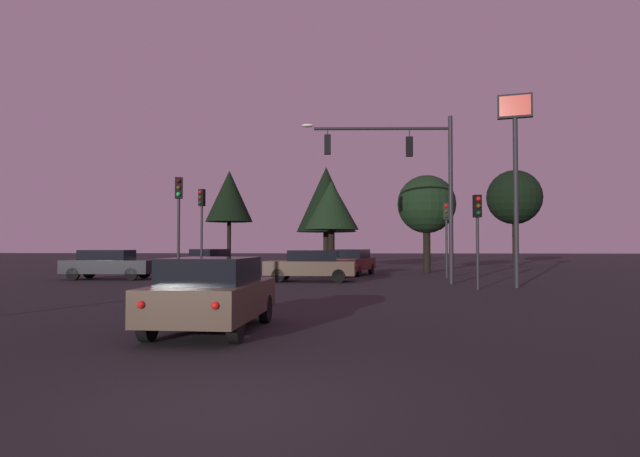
# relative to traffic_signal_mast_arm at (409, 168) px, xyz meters

# --- Properties ---
(ground_plane) EXTENTS (168.00, 168.00, 0.00)m
(ground_plane) POSITION_rel_traffic_signal_mast_arm_xyz_m (-4.10, 5.54, -5.29)
(ground_plane) COLOR black
(ground_plane) RESTS_ON ground
(traffic_signal_mast_arm) EXTENTS (6.92, 0.56, 7.68)m
(traffic_signal_mast_arm) POSITION_rel_traffic_signal_mast_arm_xyz_m (0.00, 0.00, 0.00)
(traffic_signal_mast_arm) COLOR #232326
(traffic_signal_mast_arm) RESTS_ON ground
(traffic_light_corner_left) EXTENTS (0.37, 0.39, 4.73)m
(traffic_light_corner_left) POSITION_rel_traffic_signal_mast_arm_xyz_m (-10.55, 3.34, -1.96)
(traffic_light_corner_left) COLOR #232326
(traffic_light_corner_left) RESTS_ON ground
(traffic_light_corner_right) EXTENTS (0.34, 0.37, 4.64)m
(traffic_light_corner_right) POSITION_rel_traffic_signal_mast_arm_xyz_m (-9.95, -2.37, -2.02)
(traffic_light_corner_right) COLOR #232326
(traffic_light_corner_right) RESTS_ON ground
(traffic_light_median) EXTENTS (0.33, 0.37, 3.78)m
(traffic_light_median) POSITION_rel_traffic_signal_mast_arm_xyz_m (2.35, -2.99, -2.60)
(traffic_light_median) COLOR #232326
(traffic_light_median) RESTS_ON ground
(traffic_light_far_side) EXTENTS (0.35, 0.38, 4.05)m
(traffic_light_far_side) POSITION_rel_traffic_signal_mast_arm_xyz_m (2.49, 4.64, -2.41)
(traffic_light_far_side) COLOR #232326
(traffic_light_far_side) RESTS_ON ground
(car_nearside_lane) EXTENTS (2.05, 4.16, 1.52)m
(car_nearside_lane) POSITION_rel_traffic_signal_mast_arm_xyz_m (-5.58, -13.72, -4.50)
(car_nearside_lane) COLOR #473828
(car_nearside_lane) RESTS_ON ground
(car_crossing_left) EXTENTS (4.53, 2.06, 1.52)m
(car_crossing_left) POSITION_rel_traffic_signal_mast_arm_xyz_m (-4.60, 1.47, -4.50)
(car_crossing_left) COLOR #473828
(car_crossing_left) RESTS_ON ground
(car_crossing_right) EXTENTS (4.60, 1.92, 1.52)m
(car_crossing_right) POSITION_rel_traffic_signal_mast_arm_xyz_m (-15.17, 2.56, -4.50)
(car_crossing_right) COLOR black
(car_crossing_right) RESTS_ON ground
(car_far_lane) EXTENTS (3.22, 4.52, 1.52)m
(car_far_lane) POSITION_rel_traffic_signal_mast_arm_xyz_m (-11.61, 8.99, -4.50)
(car_far_lane) COLOR black
(car_far_lane) RESTS_ON ground
(car_parked_lot) EXTENTS (2.93, 4.51, 1.52)m
(car_parked_lot) POSITION_rel_traffic_signal_mast_arm_xyz_m (-2.57, 7.11, -4.50)
(car_parked_lot) COLOR #4C0F0F
(car_parked_lot) RESTS_ON ground
(store_sign_illuminated) EXTENTS (1.41, 0.63, 8.07)m
(store_sign_illuminated) POSITION_rel_traffic_signal_mast_arm_xyz_m (4.17, -2.01, 0.53)
(store_sign_illuminated) COLOR #232326
(store_sign_illuminated) RESTS_ON ground
(tree_behind_sign) EXTENTS (4.75, 4.75, 8.03)m
(tree_behind_sign) POSITION_rel_traffic_signal_mast_arm_xyz_m (-4.57, 18.22, 0.11)
(tree_behind_sign) COLOR black
(tree_behind_sign) RESTS_ON ground
(tree_left_far) EXTENTS (3.81, 3.81, 6.27)m
(tree_left_far) POSITION_rel_traffic_signal_mast_arm_xyz_m (-3.98, 12.84, -0.77)
(tree_left_far) COLOR black
(tree_left_far) RESTS_ON ground
(tree_center_horizon) EXTENTS (3.74, 3.74, 6.27)m
(tree_center_horizon) POSITION_rel_traffic_signal_mast_arm_xyz_m (2.23, 10.17, -0.93)
(tree_center_horizon) COLOR black
(tree_center_horizon) RESTS_ON ground
(tree_right_cluster) EXTENTS (3.91, 3.91, 7.98)m
(tree_right_cluster) POSITION_rel_traffic_signal_mast_arm_xyz_m (-12.71, 19.56, 0.53)
(tree_right_cluster) COLOR black
(tree_right_cluster) RESTS_ON ground
(tree_lot_edge) EXTENTS (4.64, 4.64, 8.19)m
(tree_lot_edge) POSITION_rel_traffic_signal_mast_arm_xyz_m (11.41, 22.16, 0.55)
(tree_lot_edge) COLOR black
(tree_lot_edge) RESTS_ON ground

